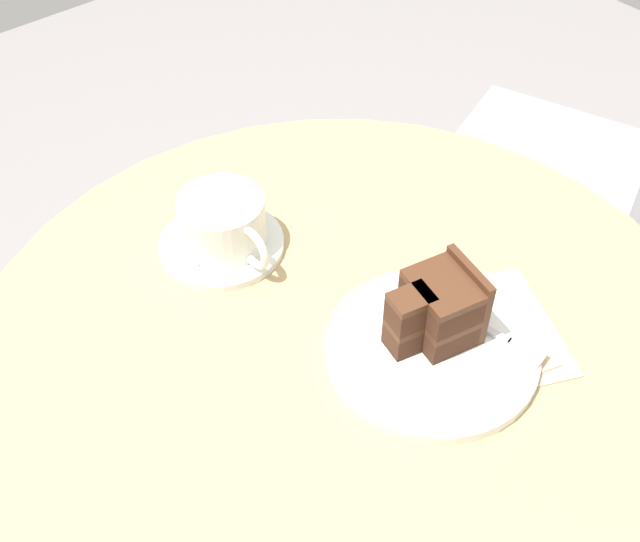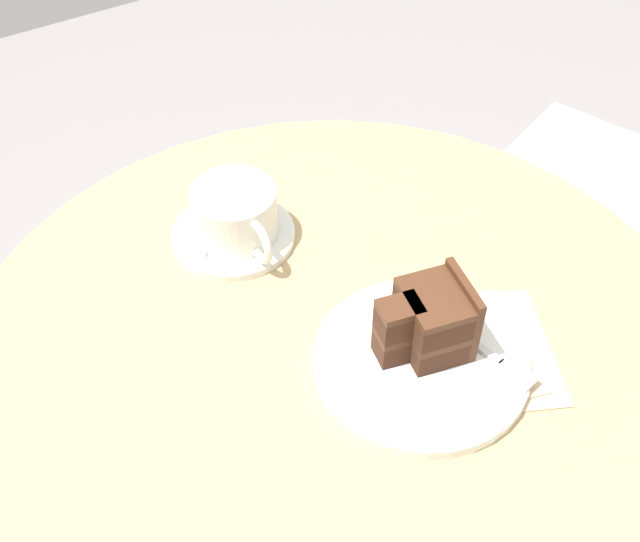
% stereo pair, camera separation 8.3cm
% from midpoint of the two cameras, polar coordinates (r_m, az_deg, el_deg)
% --- Properties ---
extents(cafe_table, '(0.79, 0.79, 0.74)m').
position_cam_midpoint_polar(cafe_table, '(0.92, -0.98, -10.06)').
color(cafe_table, tan).
rests_on(cafe_table, ground).
extents(saucer, '(0.14, 0.14, 0.01)m').
position_cam_midpoint_polar(saucer, '(0.93, -9.57, 1.77)').
color(saucer, silver).
rests_on(saucer, cafe_table).
extents(coffee_cup, '(0.13, 0.10, 0.06)m').
position_cam_midpoint_polar(coffee_cup, '(0.90, -9.53, 3.38)').
color(coffee_cup, silver).
rests_on(coffee_cup, saucer).
extents(teaspoon, '(0.09, 0.04, 0.00)m').
position_cam_midpoint_polar(teaspoon, '(0.94, -12.02, 2.41)').
color(teaspoon, silver).
rests_on(teaspoon, saucer).
extents(cake_plate, '(0.22, 0.22, 0.01)m').
position_cam_midpoint_polar(cake_plate, '(0.81, 5.02, -5.76)').
color(cake_plate, silver).
rests_on(cake_plate, cafe_table).
extents(cake_slice, '(0.08, 0.10, 0.08)m').
position_cam_midpoint_polar(cake_slice, '(0.79, 5.43, -2.83)').
color(cake_slice, '#422619').
rests_on(cake_slice, cake_plate).
extents(fork, '(0.16, 0.05, 0.00)m').
position_cam_midpoint_polar(fork, '(0.82, 9.24, -4.45)').
color(fork, silver).
rests_on(fork, cake_plate).
extents(napkin, '(0.21, 0.21, 0.00)m').
position_cam_midpoint_polar(napkin, '(0.83, 8.06, -4.68)').
color(napkin, tan).
rests_on(napkin, cafe_table).
extents(cafe_chair, '(0.48, 0.48, 0.96)m').
position_cam_midpoint_polar(cafe_chair, '(1.44, 18.71, 8.83)').
color(cafe_chair, '#BCBCC1').
rests_on(cafe_chair, ground).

